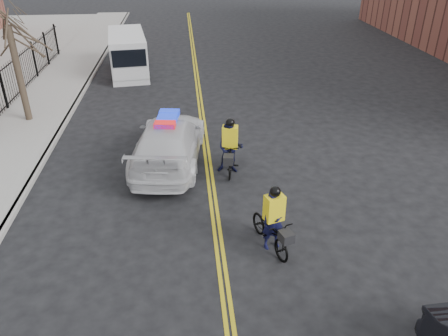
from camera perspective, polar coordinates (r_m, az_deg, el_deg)
ground at (r=11.42m, az=-0.35°, el=-12.23°), size 120.00×120.00×0.00m
center_line_left at (r=18.21m, az=-2.84°, el=4.46°), size 0.10×60.00×0.01m
center_line_right at (r=18.22m, az=-2.34°, el=4.48°), size 0.10×60.00×0.01m
sidewalk at (r=19.39m, az=-25.35°, el=3.37°), size 3.00×60.00×0.15m
curb at (r=18.92m, az=-21.09°, el=3.66°), size 0.20×60.00×0.15m
street_tree at (r=20.21m, az=-26.02°, el=14.70°), size 3.20×3.20×4.80m
police_cruiser at (r=15.75m, az=-7.22°, el=3.44°), size 2.97×5.83×1.78m
cargo_van at (r=26.69m, az=-12.42°, el=14.28°), size 2.67×5.62×2.27m
cyclist_near at (r=11.61m, az=6.44°, el=-7.60°), size 1.21×2.01×1.86m
cyclist_far at (r=15.00m, az=0.78°, el=2.22°), size 1.00×2.04×2.00m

